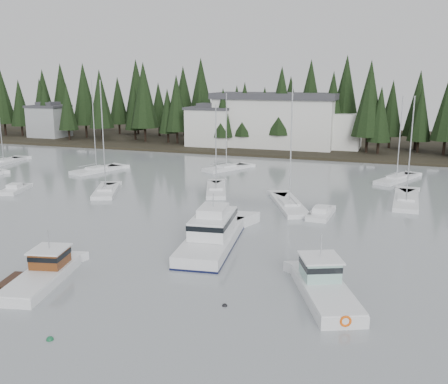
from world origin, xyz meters
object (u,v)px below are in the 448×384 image
object	(u,v)px
sailboat_5	(226,169)
sailboat_8	(406,201)
sailboat_10	(4,163)
runabout_1	(321,215)
sailboat_1	(289,206)
lobster_boat_brown	(42,275)
sailboat_9	(396,180)
harbor_inn	(285,121)
cabin_cruiser_center	(212,237)
sailboat_2	(97,171)
sailboat_4	(106,192)
lobster_boat_teal	(324,289)
house_far_west	(49,120)
house_west	(211,126)
sailboat_3	(216,191)
runabout_0	(15,191)

from	to	relation	value
sailboat_5	sailboat_8	xyz separation A→B (m)	(27.17, -13.12, -0.01)
sailboat_10	runabout_1	distance (m)	58.78
sailboat_1	runabout_1	xyz separation A→B (m)	(4.01, -2.75, 0.05)
lobster_boat_brown	sailboat_9	size ratio (longest dim) A/B	0.68
sailboat_10	runabout_1	size ratio (longest dim) A/B	2.50
harbor_inn	cabin_cruiser_center	distance (m)	62.12
sailboat_10	sailboat_2	bearing A→B (deg)	-100.43
sailboat_4	sailboat_1	bearing A→B (deg)	-111.95
harbor_inn	sailboat_2	distance (m)	41.60
lobster_boat_teal	sailboat_9	world-z (taller)	sailboat_9
sailboat_8	runabout_1	distance (m)	12.94
cabin_cruiser_center	house_far_west	bearing A→B (deg)	39.33
sailboat_5	runabout_1	distance (m)	29.23
house_west	sailboat_10	bearing A→B (deg)	-132.14
sailboat_1	sailboat_4	distance (m)	23.77
sailboat_4	sailboat_8	world-z (taller)	sailboat_4
sailboat_1	sailboat_3	bearing A→B (deg)	42.52
lobster_boat_brown	sailboat_10	world-z (taller)	sailboat_10
harbor_inn	lobster_boat_brown	distance (m)	73.32
sailboat_1	sailboat_5	bearing A→B (deg)	11.91
house_west	sailboat_9	xyz separation A→B (m)	(37.22, -23.01, -4.59)
sailboat_5	runabout_0	size ratio (longest dim) A/B	2.31
house_west	sailboat_8	bearing A→B (deg)	-43.09
runabout_1	sailboat_2	bearing A→B (deg)	72.14
harbor_inn	runabout_0	world-z (taller)	harbor_inn
lobster_boat_brown	sailboat_3	size ratio (longest dim) A/B	0.73
sailboat_5	sailboat_9	xyz separation A→B (m)	(25.99, -0.20, -0.00)
runabout_1	runabout_0	bearing A→B (deg)	95.05
harbor_inn	sailboat_10	world-z (taller)	sailboat_10
lobster_boat_teal	sailboat_1	bearing A→B (deg)	-6.08
house_far_west	sailboat_3	size ratio (longest dim) A/B	0.72
sailboat_10	house_west	bearing A→B (deg)	-48.84
sailboat_4	sailboat_8	size ratio (longest dim) A/B	1.13
sailboat_1	sailboat_8	bearing A→B (deg)	-85.90
lobster_boat_teal	sailboat_1	world-z (taller)	sailboat_1
sailboat_3	sailboat_8	world-z (taller)	sailboat_8
sailboat_2	sailboat_5	bearing A→B (deg)	-48.58
sailboat_2	sailboat_1	bearing A→B (deg)	-91.57
harbor_inn	runabout_1	bearing A→B (deg)	-73.31
lobster_boat_brown	sailboat_10	size ratio (longest dim) A/B	0.63
harbor_inn	runabout_1	size ratio (longest dim) A/B	5.37
house_west	sailboat_4	distance (m)	43.79
cabin_cruiser_center	sailboat_1	bearing A→B (deg)	-20.84
lobster_boat_teal	sailboat_4	xyz separation A→B (m)	(-30.96, 22.18, -0.46)
lobster_boat_brown	sailboat_1	size ratio (longest dim) A/B	0.59
house_west	sailboat_9	distance (m)	44.00
lobster_boat_teal	sailboat_2	bearing A→B (deg)	25.96
harbor_inn	sailboat_3	bearing A→B (deg)	-90.00
sailboat_4	sailboat_9	bearing A→B (deg)	-83.70
lobster_boat_brown	cabin_cruiser_center	size ratio (longest dim) A/B	0.67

